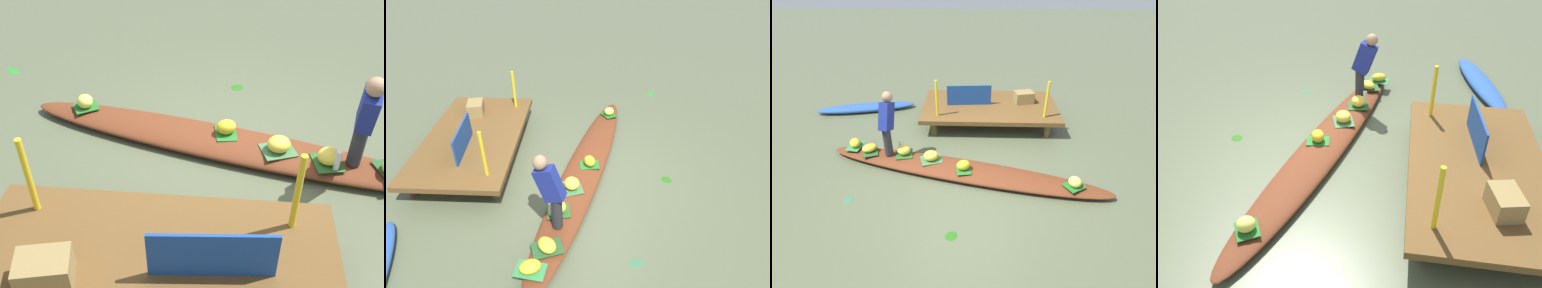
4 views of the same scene
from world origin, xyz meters
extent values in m
plane|color=#525A3F|center=(0.00, 0.00, 0.00)|extent=(40.00, 40.00, 0.00)
cube|color=brown|center=(0.60, 2.20, 0.38)|extent=(3.20, 1.80, 0.10)
cylinder|color=#4C4821|center=(-0.68, 1.48, 0.17)|extent=(0.14, 0.14, 0.33)
cylinder|color=brown|center=(1.88, 1.48, 0.17)|extent=(0.14, 0.14, 0.33)
cylinder|color=#532C2E|center=(-0.68, 2.92, 0.17)|extent=(0.14, 0.14, 0.33)
cylinder|color=#512B15|center=(1.88, 2.92, 0.17)|extent=(0.14, 0.14, 0.33)
ellipsoid|color=#622E18|center=(0.00, 0.00, 0.09)|extent=(5.44, 1.96, 0.19)
ellipsoid|color=#27509E|center=(-2.61, 2.67, 0.09)|extent=(2.54, 0.99, 0.18)
cube|color=#265923|center=(-1.14, 0.37, 0.19)|extent=(0.38, 0.41, 0.01)
ellipsoid|color=yellow|center=(-1.14, 0.37, 0.29)|extent=(0.35, 0.34, 0.19)
cube|color=#338043|center=(-2.20, 0.63, 0.19)|extent=(0.33, 0.44, 0.01)
ellipsoid|color=gold|center=(-2.20, 0.63, 0.27)|extent=(0.29, 0.34, 0.15)
cube|color=#1F6722|center=(1.94, -0.51, 0.19)|extent=(0.40, 0.39, 0.01)
ellipsoid|color=#E9DF59|center=(1.94, -0.51, 0.28)|extent=(0.29, 0.30, 0.18)
cube|color=#226E27|center=(0.04, -0.10, 0.19)|extent=(0.30, 0.38, 0.01)
ellipsoid|color=gold|center=(0.04, -0.10, 0.28)|extent=(0.30, 0.27, 0.18)
cube|color=#265027|center=(-1.85, 0.46, 0.19)|extent=(0.41, 0.49, 0.01)
ellipsoid|color=gold|center=(-1.85, 0.46, 0.26)|extent=(0.37, 0.37, 0.14)
cube|color=#3E7141|center=(-0.59, 0.19, 0.19)|extent=(0.47, 0.44, 0.01)
ellipsoid|color=yellow|center=(-0.59, 0.19, 0.28)|extent=(0.34, 0.33, 0.18)
cylinder|color=#28282D|center=(-1.43, 0.35, 0.46)|extent=(0.16, 0.16, 0.55)
cube|color=navy|center=(-1.41, 0.43, 0.98)|extent=(0.28, 0.47, 0.58)
sphere|color=#9E7556|center=(-1.38, 0.55, 1.32)|extent=(0.20, 0.20, 0.20)
cylinder|color=silver|center=(-1.22, 0.48, 0.31)|extent=(0.07, 0.07, 0.26)
cube|color=navy|center=(0.10, 2.20, 0.68)|extent=(1.05, 0.11, 0.48)
cylinder|color=yellow|center=(-0.60, 1.60, 0.85)|extent=(0.06, 0.06, 0.83)
cylinder|color=yellow|center=(1.80, 1.60, 0.85)|extent=(0.06, 0.06, 0.83)
cube|color=olive|center=(1.43, 2.38, 0.57)|extent=(0.50, 0.40, 0.27)
ellipsoid|color=#236316|center=(-0.09, -1.51, 0.00)|extent=(0.26, 0.26, 0.01)
ellipsoid|color=#386644|center=(-1.89, -0.78, 0.00)|extent=(0.24, 0.27, 0.01)
camera|label=1|loc=(0.05, 4.52, 3.64)|focal=43.05mm
camera|label=2|loc=(-4.79, -0.10, 3.96)|focal=31.09mm
camera|label=3|loc=(0.20, -4.66, 3.58)|focal=28.94mm
camera|label=4|loc=(4.83, 1.15, 3.60)|focal=36.26mm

